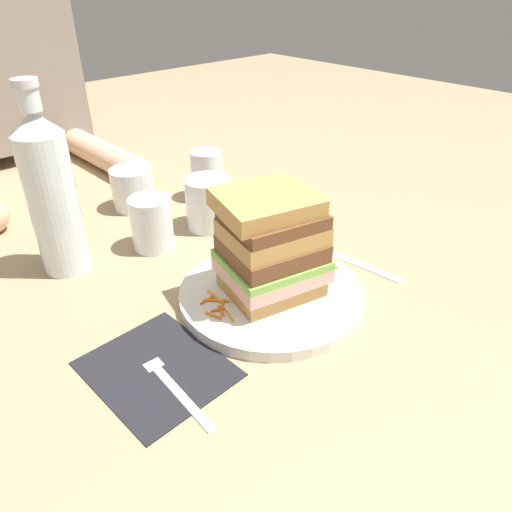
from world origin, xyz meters
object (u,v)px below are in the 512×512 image
object	(u,v)px
main_plate	(271,294)
knife	(346,259)
water_bottle	(51,193)
empty_tumbler_0	(207,175)
sandwich	(271,245)
empty_tumbler_1	(133,189)
empty_tumbler_2	(152,223)
juice_glass	(209,206)
napkin_dark	(157,369)
fork	(167,378)

from	to	relation	value
main_plate	knife	bearing A→B (deg)	-2.65
water_bottle	empty_tumbler_0	world-z (taller)	water_bottle
sandwich	empty_tumbler_1	size ratio (longest dim) A/B	1.93
water_bottle	empty_tumbler_0	xyz separation A→B (m)	(0.31, 0.05, -0.08)
empty_tumbler_2	juice_glass	bearing A→B (deg)	-3.05
main_plate	empty_tumbler_2	bearing A→B (deg)	98.97
main_plate	empty_tumbler_1	size ratio (longest dim) A/B	3.24
main_plate	water_bottle	xyz separation A→B (m)	(-0.17, 0.27, 0.11)
juice_glass	empty_tumbler_0	xyz separation A→B (m)	(0.07, 0.10, 0.01)
juice_glass	empty_tumbler_1	world-z (taller)	juice_glass
sandwich	knife	xyz separation A→B (m)	(0.16, -0.01, -0.08)
napkin_dark	water_bottle	size ratio (longest dim) A/B	0.58
knife	water_bottle	world-z (taller)	water_bottle
fork	knife	world-z (taller)	fork
napkin_dark	empty_tumbler_1	world-z (taller)	empty_tumbler_1
empty_tumbler_0	empty_tumbler_2	distance (m)	0.21
sandwich	empty_tumbler_2	bearing A→B (deg)	98.77
fork	empty_tumbler_2	xyz separation A→B (m)	(0.15, 0.26, 0.04)
sandwich	juice_glass	world-z (taller)	sandwich
main_plate	empty_tumbler_0	bearing A→B (deg)	65.45
main_plate	empty_tumbler_1	distance (m)	0.39
napkin_dark	knife	xyz separation A→B (m)	(0.35, -0.00, 0.00)
sandwich	juice_glass	distance (m)	0.24
sandwich	napkin_dark	xyz separation A→B (m)	(-0.19, -0.01, -0.08)
juice_glass	napkin_dark	bearing A→B (deg)	-138.51
empty_tumbler_0	empty_tumbler_1	size ratio (longest dim) A/B	1.21
main_plate	empty_tumbler_2	xyz separation A→B (m)	(-0.04, 0.23, 0.03)
knife	empty_tumbler_1	size ratio (longest dim) A/B	2.59
main_plate	fork	bearing A→B (deg)	-171.53
fork	empty_tumbler_1	world-z (taller)	empty_tumbler_1
water_bottle	empty_tumbler_1	bearing A→B (deg)	31.42
empty_tumbler_2	knife	bearing A→B (deg)	-50.80
water_bottle	empty_tumbler_2	world-z (taller)	water_bottle
fork	sandwich	bearing A→B (deg)	8.78
juice_glass	empty_tumbler_2	bearing A→B (deg)	176.95
sandwich	water_bottle	world-z (taller)	water_bottle
napkin_dark	water_bottle	xyz separation A→B (m)	(0.02, 0.28, 0.12)
napkin_dark	fork	size ratio (longest dim) A/B	0.96
empty_tumbler_1	empty_tumbler_2	bearing A→B (deg)	-110.21
fork	empty_tumbler_0	xyz separation A→B (m)	(0.34, 0.35, 0.04)
juice_glass	sandwich	bearing A→B (deg)	-108.31
fork	empty_tumbler_1	bearing A→B (deg)	62.99
empty_tumbler_1	knife	bearing A→B (deg)	-70.29
water_bottle	juice_glass	bearing A→B (deg)	-10.37
main_plate	water_bottle	size ratio (longest dim) A/B	0.91
main_plate	empty_tumbler_1	world-z (taller)	empty_tumbler_1
water_bottle	fork	bearing A→B (deg)	-94.78
fork	juice_glass	world-z (taller)	juice_glass
fork	knife	distance (m)	0.35
sandwich	empty_tumbler_0	bearing A→B (deg)	65.25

